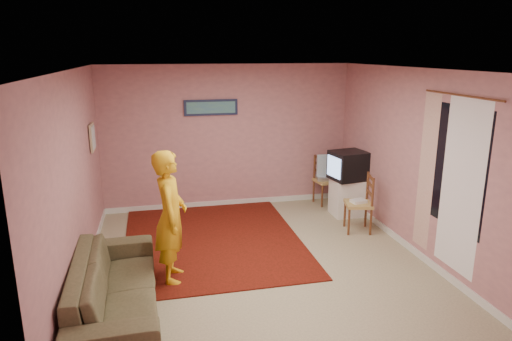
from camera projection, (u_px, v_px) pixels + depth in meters
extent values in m
plane|color=tan|center=(258.00, 263.00, 6.25)|extent=(5.00, 5.00, 0.00)
cube|color=tan|center=(228.00, 137.00, 8.28)|extent=(4.50, 0.02, 2.60)
cube|color=tan|center=(329.00, 252.00, 3.55)|extent=(4.50, 0.02, 2.60)
cube|color=tan|center=(75.00, 182.00, 5.44)|extent=(0.02, 5.00, 2.60)
cube|color=tan|center=(415.00, 163.00, 6.39)|extent=(0.02, 5.00, 2.60)
cube|color=silver|center=(259.00, 69.00, 5.59)|extent=(4.50, 5.00, 0.02)
cube|color=silver|center=(229.00, 203.00, 8.58)|extent=(4.50, 0.02, 0.10)
cube|color=silver|center=(86.00, 277.00, 5.76)|extent=(0.02, 5.00, 0.10)
cube|color=silver|center=(407.00, 245.00, 6.70)|extent=(0.02, 5.00, 0.10)
cube|color=black|center=(456.00, 168.00, 5.50)|extent=(0.01, 1.10, 1.50)
cube|color=white|center=(461.00, 187.00, 5.40)|extent=(0.01, 0.75, 2.10)
cube|color=beige|center=(426.00, 172.00, 6.06)|extent=(0.01, 0.35, 2.10)
cylinder|color=brown|center=(461.00, 95.00, 5.27)|extent=(0.02, 1.40, 0.02)
cube|color=#131A36|center=(211.00, 107.00, 8.05)|extent=(0.95, 0.03, 0.28)
cube|color=#315F8A|center=(211.00, 108.00, 8.03)|extent=(0.86, 0.01, 0.20)
cube|color=tan|center=(92.00, 137.00, 6.90)|extent=(0.03, 0.38, 0.42)
cube|color=silver|center=(94.00, 137.00, 6.90)|extent=(0.01, 0.30, 0.34)
cube|color=#320D05|center=(213.00, 239.00, 7.02)|extent=(2.63, 3.29, 0.02)
cube|color=white|center=(347.00, 197.00, 8.03)|extent=(0.51, 0.46, 0.65)
cube|color=black|center=(348.00, 165.00, 7.88)|extent=(0.64, 0.60, 0.50)
cube|color=#8CB2F2|center=(334.00, 167.00, 7.78)|extent=(0.09, 0.41, 0.35)
cube|color=tan|center=(327.00, 181.00, 8.59)|extent=(0.47, 0.45, 0.05)
cube|color=brown|center=(327.00, 168.00, 8.53)|extent=(0.42, 0.10, 0.48)
cube|color=#AFAFB4|center=(327.00, 178.00, 8.58)|extent=(0.43, 0.33, 0.07)
cube|color=#92C9EF|center=(327.00, 165.00, 8.52)|extent=(0.40, 0.05, 0.42)
cube|color=tan|center=(358.00, 204.00, 7.26)|extent=(0.49, 0.50, 0.05)
cube|color=brown|center=(359.00, 190.00, 7.20)|extent=(0.14, 0.42, 0.48)
cube|color=white|center=(358.00, 201.00, 7.25)|extent=(0.26, 0.20, 0.05)
imported|color=brown|center=(115.00, 287.00, 4.96)|extent=(0.95, 2.26, 0.65)
imported|color=gold|center=(171.00, 217.00, 5.61)|extent=(0.46, 0.65, 1.68)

